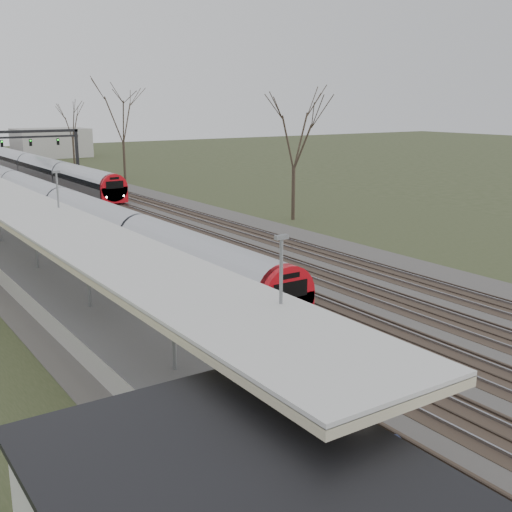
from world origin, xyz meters
The scene contains 7 objects.
track_bed centered at (0.26, 55.00, 0.06)m, with size 24.00×160.00×0.22m.
platform centered at (-9.05, 37.50, 0.50)m, with size 3.50×69.00×1.00m, color #9E9B93.
canopy centered at (-9.05, 32.99, 3.93)m, with size 4.10×50.00×3.11m.
tree_east_far centered at (14.00, 42.00, 7.29)m, with size 5.00×5.00×10.30m.
train_near centered at (-2.50, 57.84, 1.48)m, with size 2.62×75.21×3.05m.
train_far centered at (4.50, 94.36, 1.48)m, with size 2.62×75.21×3.05m.
passenger centered at (-8.54, 8.75, 1.89)m, with size 0.65×0.43×1.79m, color navy.
Camera 1 is at (-17.78, 0.26, 9.58)m, focal length 45.00 mm.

